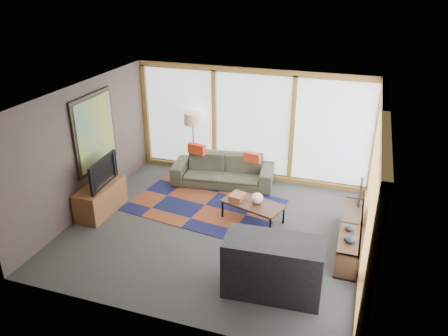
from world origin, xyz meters
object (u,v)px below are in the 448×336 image
(sofa, at_px, (223,170))
(bar_counter, at_px, (273,267))
(television, at_px, (99,172))
(coffee_table, at_px, (253,212))
(bookshelf, at_px, (350,235))
(floor_lamp, at_px, (193,145))
(tv_console, at_px, (101,198))

(sofa, relative_size, bar_counter, 1.55)
(sofa, bearing_deg, television, -141.80)
(coffee_table, relative_size, bookshelf, 0.60)
(bookshelf, bearing_deg, television, -176.75)
(television, bearing_deg, coffee_table, -82.60)
(floor_lamp, distance_m, bookshelf, 4.23)
(coffee_table, xyz_separation_m, bookshelf, (1.87, -0.34, 0.05))
(floor_lamp, xyz_separation_m, tv_console, (-1.14, -2.21, -0.48))
(floor_lamp, height_order, bar_counter, floor_lamp)
(bookshelf, xyz_separation_m, tv_console, (-4.88, -0.30, 0.05))
(television, bearing_deg, sofa, -48.51)
(bookshelf, bearing_deg, coffee_table, 169.65)
(floor_lamp, xyz_separation_m, bookshelf, (3.74, -1.91, -0.54))
(floor_lamp, relative_size, tv_console, 1.30)
(bar_counter, bearing_deg, coffee_table, 109.04)
(sofa, relative_size, floor_lamp, 1.46)
(sofa, height_order, television, television)
(sofa, height_order, tv_console, sofa)
(bookshelf, height_order, bar_counter, bar_counter)
(coffee_table, xyz_separation_m, tv_console, (-3.01, -0.64, 0.10))
(floor_lamp, distance_m, coffee_table, 2.51)
(tv_console, height_order, bar_counter, bar_counter)
(sofa, relative_size, coffee_table, 1.94)
(floor_lamp, xyz_separation_m, television, (-1.12, -2.18, 0.11))
(sofa, distance_m, bar_counter, 3.80)
(tv_console, relative_size, television, 1.18)
(sofa, height_order, coffee_table, sofa)
(coffee_table, height_order, bar_counter, bar_counter)
(bar_counter, bearing_deg, tv_console, 157.38)
(tv_console, bearing_deg, coffee_table, 12.05)
(floor_lamp, relative_size, coffee_table, 1.33)
(sofa, xyz_separation_m, coffee_table, (1.07, -1.36, -0.14))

